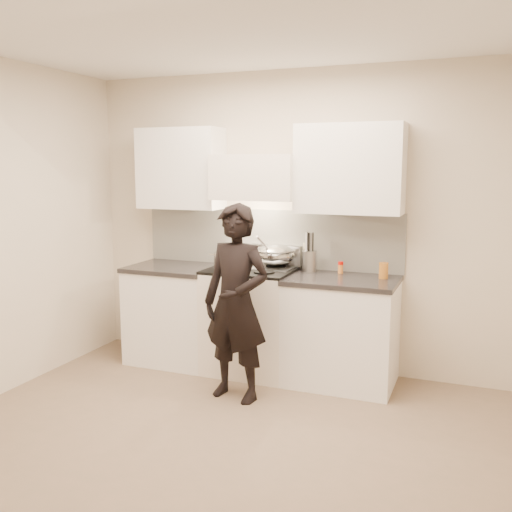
# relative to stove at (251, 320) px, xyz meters

# --- Properties ---
(ground_plane) EXTENTS (4.00, 4.00, 0.00)m
(ground_plane) POSITION_rel_stove_xyz_m (0.30, -1.42, -0.47)
(ground_plane) COLOR #7D6550
(room_shell) EXTENTS (4.04, 3.54, 2.70)m
(room_shell) POSITION_rel_stove_xyz_m (0.24, -1.05, 1.12)
(room_shell) COLOR beige
(room_shell) RESTS_ON ground
(stove) EXTENTS (0.76, 0.65, 0.96)m
(stove) POSITION_rel_stove_xyz_m (0.00, 0.00, 0.00)
(stove) COLOR white
(stove) RESTS_ON ground
(counter_right) EXTENTS (0.92, 0.67, 0.92)m
(counter_right) POSITION_rel_stove_xyz_m (0.83, 0.00, -0.01)
(counter_right) COLOR white
(counter_right) RESTS_ON ground
(counter_left) EXTENTS (0.82, 0.67, 0.92)m
(counter_left) POSITION_rel_stove_xyz_m (-0.78, 0.00, -0.01)
(counter_left) COLOR white
(counter_left) RESTS_ON ground
(wok) EXTENTS (0.38, 0.46, 0.30)m
(wok) POSITION_rel_stove_xyz_m (0.18, 0.14, 0.59)
(wok) COLOR #B4B4B4
(wok) RESTS_ON stove
(stock_pot) EXTENTS (0.30, 0.27, 0.14)m
(stock_pot) POSITION_rel_stove_xyz_m (-0.18, -0.14, 0.56)
(stock_pot) COLOR #B4B4B4
(stock_pot) RESTS_ON stove
(utensil_crock) EXTENTS (0.13, 0.13, 0.35)m
(utensil_crock) POSITION_rel_stove_xyz_m (0.48, 0.19, 0.55)
(utensil_crock) COLOR #A0A0A0
(utensil_crock) RESTS_ON counter_right
(spice_jar) EXTENTS (0.05, 0.05, 0.10)m
(spice_jar) POSITION_rel_stove_xyz_m (0.76, 0.20, 0.50)
(spice_jar) COLOR orange
(spice_jar) RESTS_ON counter_right
(oil_glass) EXTENTS (0.08, 0.08, 0.13)m
(oil_glass) POSITION_rel_stove_xyz_m (1.15, 0.11, 0.51)
(oil_glass) COLOR #B56A21
(oil_glass) RESTS_ON counter_right
(person) EXTENTS (0.63, 0.46, 1.57)m
(person) POSITION_rel_stove_xyz_m (0.12, -0.62, 0.31)
(person) COLOR black
(person) RESTS_ON ground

